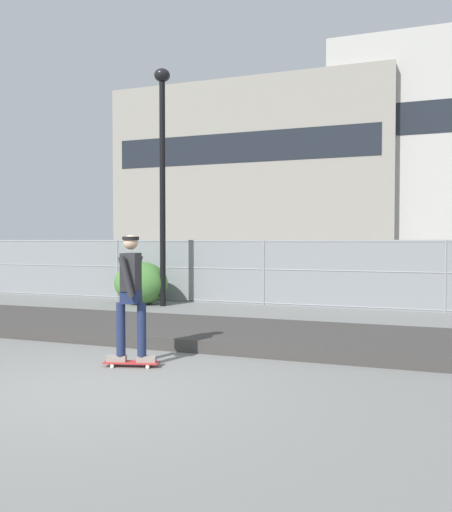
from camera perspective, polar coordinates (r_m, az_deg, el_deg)
ground_plane at (r=6.71m, az=-14.58°, el=-14.12°), size 120.00×120.00×0.00m
gravel_berm at (r=9.60m, az=-3.28°, el=-8.58°), size 14.64×2.59×0.21m
skateboard at (r=7.55m, az=-10.72°, el=-11.85°), size 0.82×0.39×0.07m
skater at (r=7.37m, az=-10.76°, el=-3.75°), size 0.72×0.62×1.84m
chain_fence at (r=14.19m, az=4.32°, el=-1.86°), size 18.97×0.06×1.85m
street_lamp at (r=14.23m, az=-7.25°, el=10.96°), size 0.44×0.44×6.57m
parked_car_near at (r=17.83m, az=-1.12°, el=-1.42°), size 4.41×1.97×1.66m
parked_car_mid at (r=16.60m, az=21.72°, el=-1.78°), size 4.53×2.22×1.66m
library_building at (r=48.08m, az=3.82°, el=8.83°), size 24.46×12.02×15.48m
shrub_left at (r=14.57m, az=-9.66°, el=-3.05°), size 1.58×1.30×1.22m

